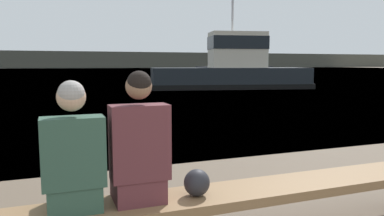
{
  "coord_description": "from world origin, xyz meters",
  "views": [
    {
      "loc": [
        -1.43,
        -0.58,
        1.56
      ],
      "look_at": [
        0.77,
        5.21,
        0.83
      ],
      "focal_mm": 35.0,
      "sensor_mm": 36.0,
      "label": 1
    }
  ],
  "objects": [
    {
      "name": "water_surface",
      "position": [
        0.0,
        124.85,
        0.0
      ],
      "size": [
        240.0,
        240.0,
        0.0
      ],
      "primitive_type": "plane",
      "color": "#426B8E",
      "rests_on": "ground"
    },
    {
      "name": "far_shoreline",
      "position": [
        0.0,
        143.01,
        2.95
      ],
      "size": [
        600.0,
        12.0,
        5.9
      ],
      "primitive_type": "cube",
      "color": "#4C4C42",
      "rests_on": "ground"
    },
    {
      "name": "person_left",
      "position": [
        -1.29,
        2.22,
        0.89
      ],
      "size": [
        0.44,
        0.4,
        0.97
      ],
      "color": "#2D4C3D",
      "rests_on": "bench_main"
    },
    {
      "name": "person_right",
      "position": [
        -0.81,
        2.22,
        0.91
      ],
      "size": [
        0.44,
        0.4,
        1.03
      ],
      "color": "#56282D",
      "rests_on": "bench_main"
    },
    {
      "name": "shopping_bag",
      "position": [
        -0.33,
        2.19,
        0.59
      ],
      "size": [
        0.22,
        0.2,
        0.22
      ],
      "color": "#232328",
      "rests_on": "bench_main"
    },
    {
      "name": "tugboat_red",
      "position": [
        9.45,
        20.97,
        1.12
      ],
      "size": [
        10.56,
        5.34,
        5.64
      ],
      "rotation": [
        0.0,
        0.0,
        1.36
      ],
      "color": "black",
      "rests_on": "water_surface"
    },
    {
      "name": "moored_sailboat",
      "position": [
        15.07,
        31.49,
        0.69
      ],
      "size": [
        7.52,
        3.1,
        9.62
      ],
      "rotation": [
        0.0,
        0.0,
        1.69
      ],
      "color": "#333338",
      "rests_on": "water_surface"
    }
  ]
}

